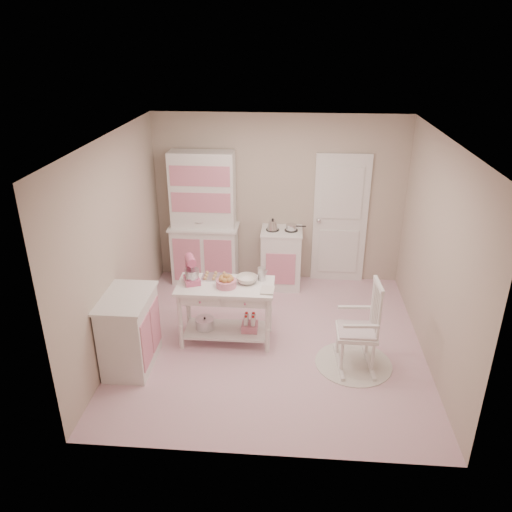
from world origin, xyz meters
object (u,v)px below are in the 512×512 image
at_px(stand_mixer, 191,270).
at_px(bread_basket, 226,283).
at_px(hutch, 203,219).
at_px(work_table, 226,313).
at_px(stove, 281,258).
at_px(base_cabinet, 130,331).
at_px(rocking_chair, 357,325).

height_order(stand_mixer, bread_basket, stand_mixer).
height_order(hutch, stand_mixer, hutch).
distance_m(hutch, stand_mixer, 1.64).
bearing_deg(bread_basket, work_table, 111.80).
height_order(stove, stand_mixer, stand_mixer).
bearing_deg(work_table, hutch, 108.56).
bearing_deg(stand_mixer, stove, 34.31).
bearing_deg(hutch, base_cabinet, -102.34).
relative_size(work_table, bread_basket, 4.80).
xyz_separation_m(base_cabinet, stand_mixer, (0.63, 0.63, 0.51)).
xyz_separation_m(stove, bread_basket, (-0.62, -1.66, 0.39)).
relative_size(stove, rocking_chair, 0.84).
relative_size(hutch, bread_basket, 8.32).
bearing_deg(bread_basket, stove, 69.34).
bearing_deg(work_table, stand_mixer, 177.27).
distance_m(hutch, bread_basket, 1.81).
height_order(hutch, work_table, hutch).
bearing_deg(rocking_chair, base_cabinet, -179.46).
bearing_deg(hutch, rocking_chair, -43.77).
bearing_deg(stove, base_cabinet, -127.43).
distance_m(hutch, base_cabinet, 2.39).
bearing_deg(work_table, bread_basket, -68.20).
xyz_separation_m(stove, rocking_chair, (0.94, -2.00, 0.09)).
bearing_deg(rocking_chair, work_table, 161.88).
height_order(stove, base_cabinet, same).
height_order(hutch, bread_basket, hutch).
height_order(hutch, base_cabinet, hutch).
distance_m(rocking_chair, bread_basket, 1.63).
height_order(base_cabinet, bread_basket, base_cabinet).
relative_size(base_cabinet, stand_mixer, 2.71).
bearing_deg(rocking_chair, bread_basket, 163.43).
xyz_separation_m(base_cabinet, bread_basket, (1.07, 0.56, 0.39)).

